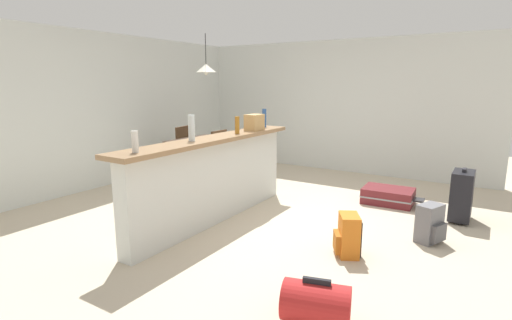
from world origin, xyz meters
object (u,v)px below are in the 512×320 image
suitcase_upright_black (462,195)px  backpack_grey (430,224)px  bottle_clear (192,128)px  pendant_lamp (206,68)px  bottle_white (135,142)px  dining_chair_far_side (178,149)px  bottle_blue (264,118)px  duffel_bag_red (316,303)px  bottle_amber (237,125)px  dining_chair_near_partition (224,156)px  suitcase_flat_maroon (388,196)px  backpack_orange (348,236)px  grocery_bag (254,122)px  dining_table (202,145)px

suitcase_upright_black → backpack_grey: size_ratio=1.60×
bottle_clear → pendant_lamp: bearing=34.8°
suitcase_upright_black → bottle_clear: bearing=127.5°
bottle_white → dining_chair_far_side: bearing=36.9°
suitcase_upright_black → backpack_grey: bearing=166.6°
bottle_clear → suitcase_upright_black: size_ratio=0.44×
bottle_blue → duffel_bag_red: (-2.56, -1.96, -1.04)m
bottle_amber → dining_chair_near_partition: size_ratio=0.24×
suitcase_upright_black → duffel_bag_red: bearing=166.6°
duffel_bag_red → suitcase_flat_maroon: bearing=4.4°
suitcase_upright_black → dining_chair_far_side: bearing=91.3°
bottle_amber → suitcase_upright_black: bearing=-64.6°
bottle_clear → backpack_orange: size_ratio=0.70×
grocery_bag → backpack_grey: bearing=-93.5°
duffel_bag_red → dining_chair_near_partition: bearing=46.2°
bottle_blue → backpack_orange: 2.45m
suitcase_flat_maroon → suitcase_upright_black: suitcase_upright_black is taller
bottle_amber → duffel_bag_red: bearing=-132.5°
bottle_white → pendant_lamp: (2.76, 1.38, 0.78)m
duffel_bag_red → backpack_grey: size_ratio=1.29×
suitcase_flat_maroon → backpack_grey: size_ratio=2.00×
bottle_clear → bottle_amber: bottle_clear is taller
dining_chair_far_side → backpack_orange: dining_chair_far_side is taller
bottle_amber → backpack_grey: (0.28, -2.32, -0.96)m
bottle_amber → dining_chair_far_side: (1.10, 2.08, -0.65)m
dining_table → suitcase_upright_black: (0.14, -4.03, -0.32)m
bottle_amber → grocery_bag: (0.42, 0.01, -0.00)m
dining_chair_near_partition → dining_table: bearing=80.3°
grocery_bag → duffel_bag_red: bearing=-138.8°
bottle_clear → duffel_bag_red: 2.37m
bottle_clear → pendant_lamp: size_ratio=0.44×
bottle_blue → duffel_bag_red: bearing=-142.6°
dining_chair_near_partition → suitcase_flat_maroon: bearing=-79.4°
bottle_amber → grocery_bag: bottle_amber is taller
bottle_clear → bottle_amber: bearing=-4.9°
dining_chair_near_partition → suitcase_upright_black: size_ratio=1.39×
dining_table → dining_chair_far_side: size_ratio=1.18×
bottle_clear → suitcase_upright_black: 3.40m
grocery_bag → bottle_amber: bearing=-178.9°
dining_chair_near_partition → suitcase_flat_maroon: 2.63m
bottle_white → bottle_blue: 2.49m
backpack_grey → pendant_lamp: bearing=77.1°
bottle_amber → pendant_lamp: pendant_lamp is taller
bottle_white → grocery_bag: 2.06m
dining_chair_far_side → duffel_bag_red: bearing=-125.5°
bottle_clear → bottle_blue: bottle_clear is taller
bottle_clear → backpack_grey: (1.08, -2.39, -1.00)m
bottle_amber → dining_chair_far_side: 2.44m
bottle_amber → suitcase_flat_maroon: bearing=-47.8°
bottle_white → backpack_orange: bottle_white is taller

